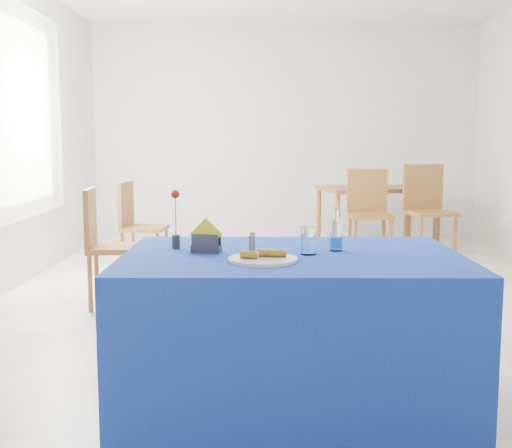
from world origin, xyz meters
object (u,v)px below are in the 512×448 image
(oak_table, at_px, (376,193))
(chair_win_a, at_px, (104,239))
(chair_bg_right, at_px, (427,204))
(chair_win_b, at_px, (136,221))
(plate, at_px, (263,259))
(blue_table, at_px, (291,331))
(water_bottle, at_px, (336,236))
(chair_bg_left, at_px, (369,207))

(oak_table, distance_m, chair_win_a, 3.76)
(chair_bg_right, relative_size, chair_win_a, 1.12)
(chair_win_b, bearing_deg, plate, -154.38)
(blue_table, bearing_deg, plate, -125.80)
(chair_win_a, bearing_deg, water_bottle, -145.82)
(plate, height_order, blue_table, plate)
(chair_win_b, bearing_deg, water_bottle, -147.31)
(plate, distance_m, chair_bg_right, 4.63)
(chair_bg_left, height_order, chair_bg_right, chair_bg_right)
(water_bottle, height_order, chair_bg_right, chair_bg_right)
(water_bottle, height_order, chair_win_b, water_bottle)
(blue_table, xyz_separation_m, oak_table, (1.24, 4.64, 0.30))
(chair_bg_right, xyz_separation_m, chair_win_a, (-3.06, -2.12, -0.06))
(water_bottle, distance_m, oak_table, 4.67)
(blue_table, relative_size, oak_table, 1.13)
(chair_bg_right, bearing_deg, chair_win_b, -175.74)
(blue_table, height_order, water_bottle, water_bottle)
(chair_win_b, bearing_deg, chair_win_a, -174.18)
(chair_win_a, bearing_deg, oak_table, -50.29)
(water_bottle, distance_m, chair_bg_left, 4.02)
(blue_table, bearing_deg, chair_bg_right, 67.23)
(blue_table, distance_m, oak_table, 4.81)
(water_bottle, relative_size, chair_bg_right, 0.21)
(chair_bg_right, bearing_deg, chair_win_a, -156.27)
(blue_table, xyz_separation_m, water_bottle, (0.22, 0.09, 0.45))
(plate, distance_m, blue_table, 0.45)
(blue_table, height_order, chair_win_a, chair_win_a)
(oak_table, distance_m, chair_win_b, 2.97)
(plate, relative_size, chair_win_b, 0.34)
(water_bottle, xyz_separation_m, chair_bg_right, (1.48, 3.96, -0.23))
(plate, xyz_separation_m, blue_table, (0.14, 0.19, -0.39))
(plate, distance_m, chair_win_a, 2.46)
(water_bottle, distance_m, chair_bg_right, 4.24)
(water_bottle, relative_size, chair_win_b, 0.24)
(chair_bg_left, distance_m, chair_win_a, 3.18)
(water_bottle, xyz_separation_m, chair_bg_left, (0.83, 3.92, -0.26))
(blue_table, distance_m, chair_win_b, 3.50)
(plate, relative_size, chair_bg_right, 0.30)
(plate, xyz_separation_m, chair_bg_right, (1.84, 4.24, -0.17))
(chair_bg_left, distance_m, chair_win_b, 2.54)
(blue_table, relative_size, chair_win_b, 1.77)
(plate, bearing_deg, chair_bg_right, 66.57)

